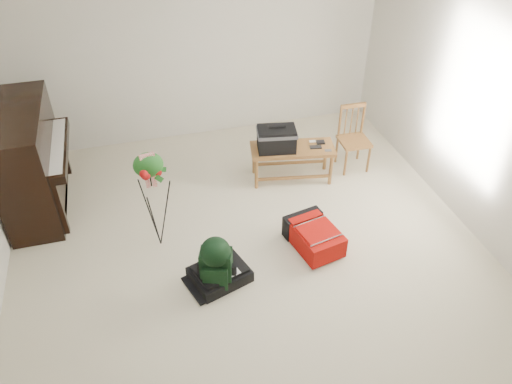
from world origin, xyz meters
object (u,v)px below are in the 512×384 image
object	(u,v)px
bench	(282,143)
red_suitcase	(313,234)
green_backpack	(216,261)
dining_chair	(353,139)
black_duffel	(220,273)
flower_stand	(154,201)
piano	(31,163)

from	to	relation	value
bench	red_suitcase	world-z (taller)	bench
bench	green_backpack	xyz separation A→B (m)	(-1.16, -1.52, -0.23)
dining_chair	green_backpack	xyz separation A→B (m)	(-2.15, -1.60, -0.08)
bench	dining_chair	xyz separation A→B (m)	(0.99, 0.08, -0.15)
bench	dining_chair	size ratio (longest dim) A/B	1.28
black_duffel	flower_stand	world-z (taller)	flower_stand
green_backpack	flower_stand	bearing A→B (deg)	141.70
piano	flower_stand	bearing A→B (deg)	-40.30
red_suitcase	green_backpack	size ratio (longest dim) A/B	1.17
dining_chair	red_suitcase	size ratio (longest dim) A/B	1.21
red_suitcase	flower_stand	world-z (taller)	flower_stand
bench	black_duffel	bearing A→B (deg)	-117.30
green_backpack	flower_stand	xyz separation A→B (m)	(-0.48, 0.76, 0.26)
bench	piano	bearing A→B (deg)	-175.78
piano	flower_stand	distance (m)	1.67
black_duffel	piano	bearing A→B (deg)	117.42
bench	flower_stand	xyz separation A→B (m)	(-1.64, -0.77, 0.03)
dining_chair	bench	bearing A→B (deg)	-173.89
dining_chair	green_backpack	distance (m)	2.68
bench	green_backpack	distance (m)	1.93
red_suitcase	flower_stand	bearing A→B (deg)	152.83
dining_chair	flower_stand	size ratio (longest dim) A/B	0.70
piano	red_suitcase	size ratio (longest dim) A/B	2.11
piano	bench	bearing A→B (deg)	-6.15
red_suitcase	black_duffel	world-z (taller)	red_suitcase
black_duffel	flower_stand	bearing A→B (deg)	109.07
red_suitcase	green_backpack	world-z (taller)	green_backpack
red_suitcase	black_duffel	bearing A→B (deg)	-179.22
bench	dining_chair	distance (m)	1.01
green_backpack	flower_stand	world-z (taller)	flower_stand
piano	black_duffel	xyz separation A→B (m)	(1.79, -1.76, -0.52)
piano	dining_chair	bearing A→B (deg)	-3.49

